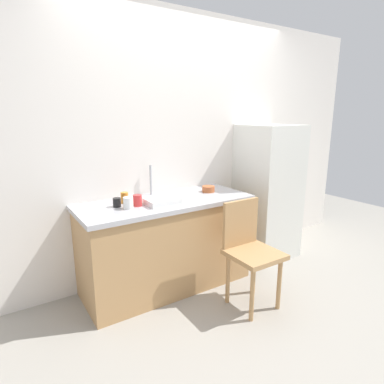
{
  "coord_description": "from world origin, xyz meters",
  "views": [
    {
      "loc": [
        -1.73,
        -1.82,
        1.6
      ],
      "look_at": [
        -0.15,
        0.6,
        0.89
      ],
      "focal_mm": 30.19,
      "sensor_mm": 36.0,
      "label": 1
    }
  ],
  "objects_px": {
    "chair": "(249,249)",
    "dish_tray": "(162,201)",
    "terracotta_bowl": "(208,189)",
    "cup_white": "(128,203)",
    "cup_orange": "(125,198)",
    "cup_red": "(138,200)",
    "refrigerator": "(268,192)",
    "cup_black": "(117,202)"
  },
  "relations": [
    {
      "from": "refrigerator",
      "to": "cup_black",
      "type": "bearing_deg",
      "value": 179.58
    },
    {
      "from": "cup_orange",
      "to": "cup_black",
      "type": "height_order",
      "value": "cup_orange"
    },
    {
      "from": "chair",
      "to": "cup_red",
      "type": "distance_m",
      "value": 1.02
    },
    {
      "from": "cup_white",
      "to": "cup_black",
      "type": "xyz_separation_m",
      "value": [
        -0.06,
        0.1,
        -0.01
      ]
    },
    {
      "from": "refrigerator",
      "to": "chair",
      "type": "bearing_deg",
      "value": -143.02
    },
    {
      "from": "refrigerator",
      "to": "cup_red",
      "type": "height_order",
      "value": "refrigerator"
    },
    {
      "from": "refrigerator",
      "to": "cup_white",
      "type": "relative_size",
      "value": 15.3
    },
    {
      "from": "terracotta_bowl",
      "to": "cup_red",
      "type": "bearing_deg",
      "value": -174.44
    },
    {
      "from": "cup_black",
      "to": "refrigerator",
      "type": "bearing_deg",
      "value": -0.42
    },
    {
      "from": "refrigerator",
      "to": "cup_white",
      "type": "height_order",
      "value": "refrigerator"
    },
    {
      "from": "cup_white",
      "to": "cup_black",
      "type": "distance_m",
      "value": 0.12
    },
    {
      "from": "dish_tray",
      "to": "cup_red",
      "type": "bearing_deg",
      "value": 162.28
    },
    {
      "from": "chair",
      "to": "cup_red",
      "type": "height_order",
      "value": "cup_red"
    },
    {
      "from": "cup_white",
      "to": "cup_red",
      "type": "relative_size",
      "value": 1.02
    },
    {
      "from": "cup_white",
      "to": "cup_black",
      "type": "bearing_deg",
      "value": 120.48
    },
    {
      "from": "chair",
      "to": "terracotta_bowl",
      "type": "distance_m",
      "value": 0.77
    },
    {
      "from": "refrigerator",
      "to": "dish_tray",
      "type": "height_order",
      "value": "refrigerator"
    },
    {
      "from": "refrigerator",
      "to": "cup_orange",
      "type": "xyz_separation_m",
      "value": [
        -1.65,
        0.09,
        0.15
      ]
    },
    {
      "from": "terracotta_bowl",
      "to": "cup_red",
      "type": "relative_size",
      "value": 1.32
    },
    {
      "from": "cup_red",
      "to": "cup_black",
      "type": "bearing_deg",
      "value": 157.05
    },
    {
      "from": "chair",
      "to": "terracotta_bowl",
      "type": "height_order",
      "value": "terracotta_bowl"
    },
    {
      "from": "cup_white",
      "to": "cup_orange",
      "type": "xyz_separation_m",
      "value": [
        0.04,
        0.18,
        -0.0
      ]
    },
    {
      "from": "chair",
      "to": "terracotta_bowl",
      "type": "xyz_separation_m",
      "value": [
        0.06,
        0.67,
        0.37
      ]
    },
    {
      "from": "chair",
      "to": "cup_red",
      "type": "xyz_separation_m",
      "value": [
        -0.73,
        0.6,
        0.39
      ]
    },
    {
      "from": "cup_orange",
      "to": "cup_red",
      "type": "bearing_deg",
      "value": -67.67
    },
    {
      "from": "refrigerator",
      "to": "cup_white",
      "type": "distance_m",
      "value": 1.7
    },
    {
      "from": "cup_white",
      "to": "cup_red",
      "type": "height_order",
      "value": "cup_white"
    },
    {
      "from": "dish_tray",
      "to": "cup_black",
      "type": "height_order",
      "value": "cup_black"
    },
    {
      "from": "chair",
      "to": "cup_white",
      "type": "xyz_separation_m",
      "value": [
        -0.83,
        0.56,
        0.39
      ]
    },
    {
      "from": "refrigerator",
      "to": "dish_tray",
      "type": "xyz_separation_m",
      "value": [
        -1.39,
        -0.12,
        0.13
      ]
    },
    {
      "from": "refrigerator",
      "to": "cup_orange",
      "type": "relative_size",
      "value": 15.47
    },
    {
      "from": "cup_orange",
      "to": "cup_red",
      "type": "distance_m",
      "value": 0.15
    },
    {
      "from": "cup_white",
      "to": "refrigerator",
      "type": "bearing_deg",
      "value": 2.98
    },
    {
      "from": "dish_tray",
      "to": "cup_white",
      "type": "relative_size",
      "value": 2.9
    },
    {
      "from": "chair",
      "to": "cup_orange",
      "type": "distance_m",
      "value": 1.15
    },
    {
      "from": "refrigerator",
      "to": "cup_orange",
      "type": "distance_m",
      "value": 1.66
    },
    {
      "from": "terracotta_bowl",
      "to": "cup_white",
      "type": "xyz_separation_m",
      "value": [
        -0.88,
        -0.11,
        0.02
      ]
    },
    {
      "from": "cup_orange",
      "to": "cup_white",
      "type": "bearing_deg",
      "value": -102.23
    },
    {
      "from": "cup_orange",
      "to": "cup_black",
      "type": "xyz_separation_m",
      "value": [
        -0.1,
        -0.08,
        -0.01
      ]
    },
    {
      "from": "chair",
      "to": "dish_tray",
      "type": "height_order",
      "value": "same"
    },
    {
      "from": "cup_orange",
      "to": "refrigerator",
      "type": "bearing_deg",
      "value": -3.08
    },
    {
      "from": "dish_tray",
      "to": "terracotta_bowl",
      "type": "relative_size",
      "value": 2.26
    }
  ]
}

